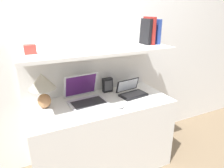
# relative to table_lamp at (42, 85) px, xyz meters

# --- Properties ---
(wall_back) EXTENTS (6.00, 0.05, 2.40)m
(wall_back) POSITION_rel_table_lamp_xyz_m (0.49, 0.24, 0.24)
(wall_back) COLOR white
(wall_back) RESTS_ON ground_plane
(desk) EXTENTS (1.34, 0.59, 0.75)m
(desk) POSITION_rel_table_lamp_xyz_m (0.49, -0.12, -0.59)
(desk) COLOR white
(desk) RESTS_ON ground_plane
(back_riser) EXTENTS (1.34, 0.04, 1.21)m
(back_riser) POSITION_rel_table_lamp_xyz_m (0.49, 0.20, -0.35)
(back_riser) COLOR white
(back_riser) RESTS_ON ground_plane
(shelf) EXTENTS (1.34, 0.53, 0.03)m
(shelf) POSITION_rel_table_lamp_xyz_m (0.49, -0.05, 0.27)
(shelf) COLOR white
(shelf) RESTS_ON back_riser
(table_lamp) EXTENTS (0.23, 0.23, 0.32)m
(table_lamp) POSITION_rel_table_lamp_xyz_m (0.00, 0.00, 0.00)
(table_lamp) COLOR #B27A4C
(table_lamp) RESTS_ON desk
(laptop_large) EXTENTS (0.36, 0.35, 0.25)m
(laptop_large) POSITION_rel_table_lamp_xyz_m (0.36, -0.05, -0.16)
(laptop_large) COLOR silver
(laptop_large) RESTS_ON desk
(laptop_small) EXTENTS (0.29, 0.23, 0.15)m
(laptop_small) POSITION_rel_table_lamp_xyz_m (0.84, -0.09, -0.18)
(laptop_small) COLOR black
(laptop_small) RESTS_ON desk
(computer_mouse) EXTENTS (0.09, 0.12, 0.04)m
(computer_mouse) POSITION_rel_table_lamp_xyz_m (0.60, -0.29, -0.20)
(computer_mouse) COLOR white
(computer_mouse) RESTS_ON desk
(router_box) EXTENTS (0.10, 0.05, 0.15)m
(router_box) POSITION_rel_table_lamp_xyz_m (0.65, 0.09, -0.14)
(router_box) COLOR black
(router_box) RESTS_ON desk
(book_blue) EXTENTS (0.04, 0.16, 0.24)m
(book_blue) POSITION_rel_table_lamp_xyz_m (1.11, -0.05, 0.40)
(book_blue) COLOR #284293
(book_blue) RESTS_ON shelf
(book_navy) EXTENTS (0.03, 0.12, 0.20)m
(book_navy) POSITION_rel_table_lamp_xyz_m (1.07, -0.05, 0.38)
(book_navy) COLOR navy
(book_navy) RESTS_ON shelf
(book_red) EXTENTS (0.03, 0.18, 0.26)m
(book_red) POSITION_rel_table_lamp_xyz_m (1.04, -0.05, 0.41)
(book_red) COLOR #A82823
(book_red) RESTS_ON shelf
(book_black) EXTENTS (0.05, 0.15, 0.24)m
(book_black) POSITION_rel_table_lamp_xyz_m (1.00, -0.05, 0.40)
(book_black) COLOR black
(book_black) RESTS_ON shelf
(shelf_gadget) EXTENTS (0.09, 0.07, 0.07)m
(shelf_gadget) POSITION_rel_table_lamp_xyz_m (-0.06, -0.05, 0.32)
(shelf_gadget) COLOR #CC3D33
(shelf_gadget) RESTS_ON shelf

